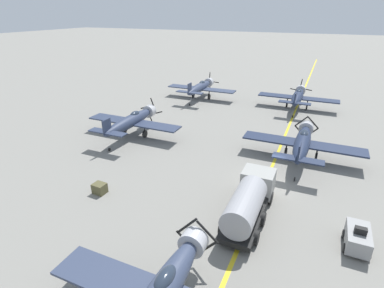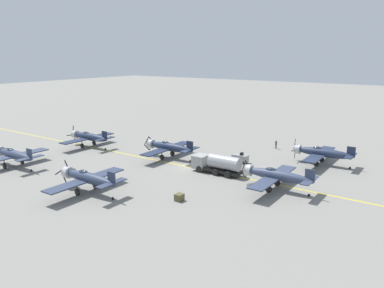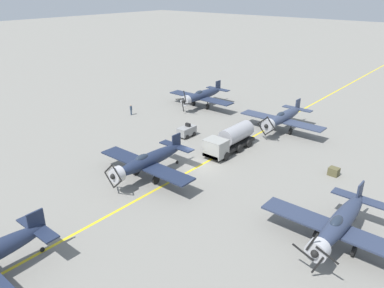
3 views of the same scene
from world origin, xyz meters
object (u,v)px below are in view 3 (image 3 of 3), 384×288
at_px(airplane_mid_center, 147,161).
at_px(tow_tractor, 187,131).
at_px(fuel_tanker, 230,140).
at_px(supply_crate_by_tanker, 334,172).
at_px(airplane_near_right, 202,95).
at_px(ground_crew_walking, 131,109).
at_px(airplane_mid_left, 339,224).
at_px(airplane_near_center, 283,118).

height_order(airplane_mid_center, tow_tractor, airplane_mid_center).
distance_m(fuel_tanker, supply_crate_by_tanker, 12.43).
relative_size(airplane_near_right, tow_tractor, 4.62).
bearing_deg(fuel_tanker, airplane_near_right, -40.54).
height_order(fuel_tanker, ground_crew_walking, fuel_tanker).
relative_size(airplane_mid_left, ground_crew_walking, 7.18).
bearing_deg(tow_tractor, supply_crate_by_tanker, -175.22).
height_order(airplane_near_center, ground_crew_walking, airplane_near_center).
height_order(fuel_tanker, tow_tractor, fuel_tanker).
bearing_deg(ground_crew_walking, supply_crate_by_tanker, -179.29).
distance_m(airplane_near_center, supply_crate_by_tanker, 13.50).
relative_size(airplane_mid_center, airplane_near_center, 1.00).
bearing_deg(airplane_mid_center, supply_crate_by_tanker, -148.99).
bearing_deg(supply_crate_by_tanker, airplane_near_right, -20.84).
bearing_deg(ground_crew_walking, fuel_tanker, 175.66).
distance_m(airplane_near_center, fuel_tanker, 10.39).
relative_size(fuel_tanker, ground_crew_walking, 4.79).
bearing_deg(airplane_near_right, airplane_mid_left, 159.01).
relative_size(tow_tractor, ground_crew_walking, 1.56).
bearing_deg(airplane_mid_left, tow_tractor, -13.98).
relative_size(airplane_mid_left, tow_tractor, 4.62).
bearing_deg(fuel_tanker, airplane_mid_center, 77.19).
relative_size(airplane_near_right, airplane_mid_left, 1.00).
height_order(airplane_mid_left, fuel_tanker, airplane_mid_left).
distance_m(airplane_near_right, airplane_near_center, 15.64).
xyz_separation_m(airplane_mid_left, supply_crate_by_tanker, (4.53, -11.57, -1.57)).
bearing_deg(fuel_tanker, supply_crate_by_tanker, -171.18).
bearing_deg(airplane_near_center, airplane_mid_center, 84.17).
bearing_deg(airplane_near_right, supply_crate_by_tanker, 173.26).
height_order(airplane_near_center, tow_tractor, airplane_near_center).
distance_m(airplane_mid_center, supply_crate_by_tanker, 19.95).
relative_size(airplane_mid_left, airplane_near_center, 1.00).
height_order(tow_tractor, ground_crew_walking, tow_tractor).
height_order(airplane_near_right, tow_tractor, airplane_near_right).
relative_size(airplane_mid_left, supply_crate_by_tanker, 11.38).
bearing_deg(airplane_near_center, airplane_near_right, -0.34).
bearing_deg(airplane_mid_left, airplane_near_center, -44.39).
distance_m(airplane_mid_left, fuel_tanker, 19.37).
relative_size(tow_tractor, supply_crate_by_tanker, 2.46).
xyz_separation_m(airplane_mid_left, ground_crew_walking, (36.55, -11.18, -1.10)).
height_order(ground_crew_walking, supply_crate_by_tanker, ground_crew_walking).
height_order(airplane_near_right, ground_crew_walking, airplane_near_right).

